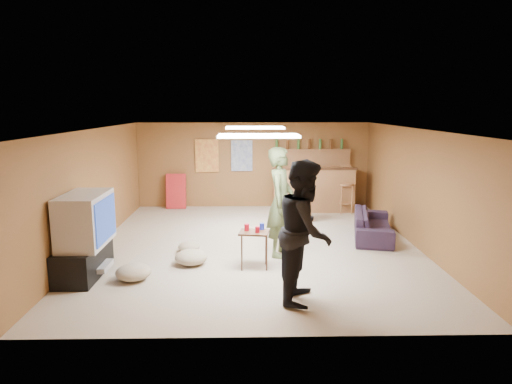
{
  "coord_description": "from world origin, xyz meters",
  "views": [
    {
      "loc": [
        -0.18,
        -8.32,
        2.59
      ],
      "look_at": [
        0.0,
        0.2,
        1.0
      ],
      "focal_mm": 32.0,
      "sensor_mm": 36.0,
      "label": 1
    }
  ],
  "objects_px": {
    "tv_body": "(85,220)",
    "person_olive": "(281,202)",
    "sofa": "(373,225)",
    "tray_table": "(254,250)",
    "bar_counter": "(313,189)",
    "person_black": "(305,231)"
  },
  "relations": [
    {
      "from": "tv_body",
      "to": "bar_counter",
      "type": "xyz_separation_m",
      "value": [
        4.15,
        4.45,
        -0.35
      ]
    },
    {
      "from": "person_olive",
      "to": "tray_table",
      "type": "relative_size",
      "value": 3.14
    },
    {
      "from": "person_black",
      "to": "tray_table",
      "type": "distance_m",
      "value": 1.56
    },
    {
      "from": "bar_counter",
      "to": "person_black",
      "type": "bearing_deg",
      "value": -99.44
    },
    {
      "from": "bar_counter",
      "to": "person_black",
      "type": "xyz_separation_m",
      "value": [
        -0.9,
        -5.4,
        0.41
      ]
    },
    {
      "from": "tv_body",
      "to": "person_olive",
      "type": "distance_m",
      "value": 3.21
    },
    {
      "from": "person_olive",
      "to": "sofa",
      "type": "relative_size",
      "value": 1.06
    },
    {
      "from": "tv_body",
      "to": "person_black",
      "type": "height_order",
      "value": "person_black"
    },
    {
      "from": "bar_counter",
      "to": "sofa",
      "type": "bearing_deg",
      "value": -70.5
    },
    {
      "from": "tv_body",
      "to": "person_black",
      "type": "relative_size",
      "value": 0.57
    },
    {
      "from": "person_olive",
      "to": "bar_counter",
      "type": "bearing_deg",
      "value": 0.75
    },
    {
      "from": "person_olive",
      "to": "sofa",
      "type": "distance_m",
      "value": 2.32
    },
    {
      "from": "sofa",
      "to": "tray_table",
      "type": "distance_m",
      "value": 2.97
    },
    {
      "from": "tv_body",
      "to": "bar_counter",
      "type": "relative_size",
      "value": 0.55
    },
    {
      "from": "bar_counter",
      "to": "person_olive",
      "type": "bearing_deg",
      "value": -107.21
    },
    {
      "from": "person_black",
      "to": "sofa",
      "type": "height_order",
      "value": "person_black"
    },
    {
      "from": "tray_table",
      "to": "bar_counter",
      "type": "bearing_deg",
      "value": 69.37
    },
    {
      "from": "tv_body",
      "to": "person_olive",
      "type": "relative_size",
      "value": 0.57
    },
    {
      "from": "bar_counter",
      "to": "person_black",
      "type": "height_order",
      "value": "person_black"
    },
    {
      "from": "tv_body",
      "to": "bar_counter",
      "type": "height_order",
      "value": "tv_body"
    },
    {
      "from": "person_olive",
      "to": "tray_table",
      "type": "distance_m",
      "value": 1.04
    },
    {
      "from": "tv_body",
      "to": "tray_table",
      "type": "bearing_deg",
      "value": 6.67
    }
  ]
}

